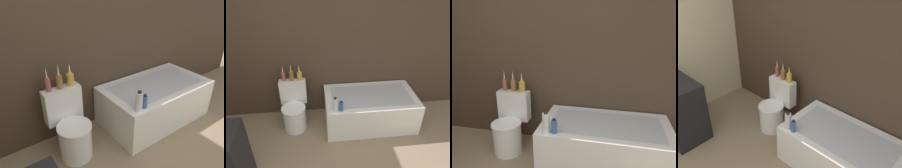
# 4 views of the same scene
# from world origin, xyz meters

# --- Properties ---
(wall_back_tiled) EXTENTS (6.40, 0.06, 2.60)m
(wall_back_tiled) POSITION_xyz_m (0.00, 2.07, 1.30)
(wall_back_tiled) COLOR #423326
(wall_back_tiled) RESTS_ON ground_plane
(bathtub) EXTENTS (1.41, 0.80, 0.52)m
(bathtub) POSITION_xyz_m (0.79, 1.62, 0.26)
(bathtub) COLOR white
(bathtub) RESTS_ON ground
(toilet) EXTENTS (0.41, 0.51, 0.74)m
(toilet) POSITION_xyz_m (-0.41, 1.68, 0.31)
(toilet) COLOR white
(toilet) RESTS_ON ground
(vase_gold) EXTENTS (0.06, 0.06, 0.27)m
(vase_gold) POSITION_xyz_m (-0.53, 1.87, 0.82)
(vase_gold) COLOR #994C47
(vase_gold) RESTS_ON toilet
(vase_silver) EXTENTS (0.07, 0.07, 0.27)m
(vase_silver) POSITION_xyz_m (-0.41, 1.87, 0.83)
(vase_silver) COLOR olive
(vase_silver) RESTS_ON toilet
(vase_bronze) EXTENTS (0.08, 0.08, 0.25)m
(vase_bronze) POSITION_xyz_m (-0.29, 1.86, 0.82)
(vase_bronze) COLOR gold
(vase_bronze) RESTS_ON toilet
(shampoo_bottle_tall) EXTENTS (0.08, 0.08, 0.23)m
(shampoo_bottle_tall) POSITION_xyz_m (0.20, 1.31, 0.63)
(shampoo_bottle_tall) COLOR silver
(shampoo_bottle_tall) RESTS_ON bathtub
(shampoo_bottle_short) EXTENTS (0.06, 0.06, 0.16)m
(shampoo_bottle_short) POSITION_xyz_m (0.29, 1.31, 0.60)
(shampoo_bottle_short) COLOR #335999
(shampoo_bottle_short) RESTS_ON bathtub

